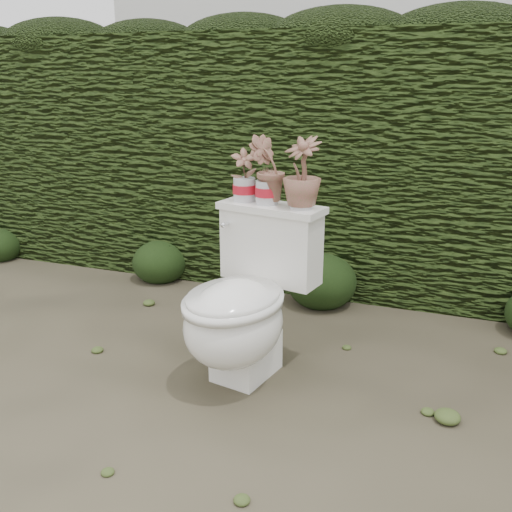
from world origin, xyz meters
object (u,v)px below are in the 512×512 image
(potted_plant_left, at_px, (244,177))
(potted_plant_center, at_px, (267,172))
(potted_plant_right, at_px, (302,175))
(toilet, at_px, (244,306))

(potted_plant_left, height_order, potted_plant_center, potted_plant_center)
(potted_plant_left, relative_size, potted_plant_right, 0.76)
(toilet, bearing_deg, potted_plant_left, 121.62)
(potted_plant_center, bearing_deg, potted_plant_right, 146.93)
(potted_plant_left, bearing_deg, toilet, -102.99)
(potted_plant_center, distance_m, potted_plant_right, 0.18)
(potted_plant_center, bearing_deg, toilet, 62.53)
(potted_plant_right, bearing_deg, potted_plant_center, -169.78)
(potted_plant_center, xyz_separation_m, potted_plant_right, (0.18, -0.04, 0.00))
(toilet, height_order, potted_plant_right, potted_plant_right)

